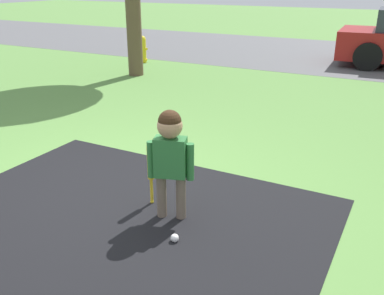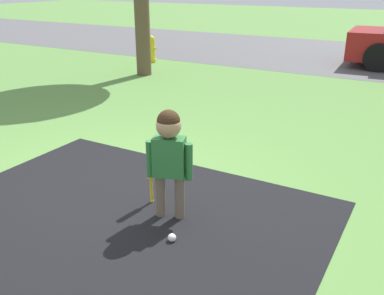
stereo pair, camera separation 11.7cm
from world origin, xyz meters
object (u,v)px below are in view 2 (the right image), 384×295
(sports_ball, at_px, (172,238))
(fire_hydrant, at_px, (152,49))
(child, at_px, (169,150))
(baseball_bat, at_px, (150,165))

(sports_ball, bearing_deg, fire_hydrant, 125.95)
(child, relative_size, sports_ball, 14.49)
(fire_hydrant, bearing_deg, child, -53.96)
(sports_ball, distance_m, fire_hydrant, 8.19)
(baseball_bat, bearing_deg, sports_ball, -41.36)
(sports_ball, relative_size, fire_hydrant, 0.10)
(child, height_order, sports_ball, child)
(baseball_bat, bearing_deg, fire_hydrant, 124.78)
(child, xyz_separation_m, baseball_bat, (-0.30, 0.13, -0.26))
(baseball_bat, distance_m, fire_hydrant, 7.50)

